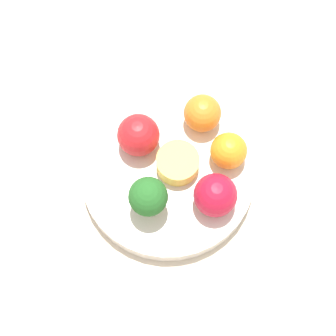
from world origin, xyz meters
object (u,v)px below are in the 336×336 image
object	(u,v)px
bowl	(168,174)
orange_back	(202,113)
apple_green	(215,195)
orange_front	(229,151)
broccoli	(149,197)
small_cup	(178,163)
apple_red	(138,135)

from	to	relation	value
bowl	orange_back	world-z (taller)	orange_back
apple_green	orange_front	xyz separation A→B (m)	(-0.06, -0.01, -0.00)
broccoli	apple_green	size ratio (longest dim) A/B	1.17
apple_green	orange_back	bearing A→B (deg)	-146.70
apple_green	orange_front	bearing A→B (deg)	-170.86
apple_green	small_cup	world-z (taller)	apple_green
apple_red	small_cup	size ratio (longest dim) A/B	0.99
apple_red	orange_back	bearing A→B (deg)	137.99
orange_back	bowl	bearing A→B (deg)	-5.73
broccoli	bowl	bearing A→B (deg)	-179.15
bowl	apple_red	xyz separation A→B (m)	(-0.02, -0.05, 0.04)
small_cup	bowl	bearing A→B (deg)	-37.94
orange_back	orange_front	bearing A→B (deg)	58.18
bowl	apple_red	bearing A→B (deg)	-108.89
orange_front	orange_back	bearing A→B (deg)	-121.82
orange_front	small_cup	bearing A→B (deg)	-52.55
bowl	broccoli	bearing A→B (deg)	0.85
apple_red	apple_green	size ratio (longest dim) A/B	1.01
apple_red	apple_green	distance (m)	0.12
broccoli	orange_back	distance (m)	0.13
apple_green	orange_back	xyz separation A→B (m)	(-0.09, -0.06, -0.00)
orange_front	apple_green	bearing A→B (deg)	9.14
apple_green	apple_red	bearing A→B (deg)	-103.43
bowl	broccoli	world-z (taller)	broccoli
apple_red	apple_green	world-z (taller)	same
orange_front	broccoli	bearing A→B (deg)	-29.88
small_cup	apple_red	bearing A→B (deg)	-96.29
apple_red	orange_front	size ratio (longest dim) A/B	1.16
broccoli	apple_red	bearing A→B (deg)	-143.83
orange_front	orange_back	world-z (taller)	orange_back
broccoli	apple_red	distance (m)	0.09
apple_red	orange_back	distance (m)	0.09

